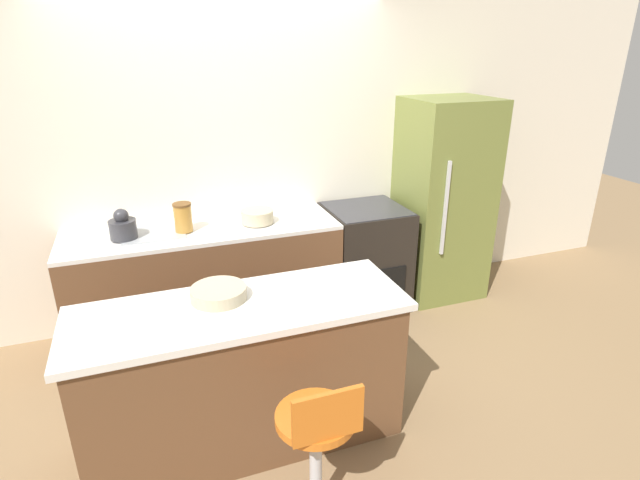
{
  "coord_description": "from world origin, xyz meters",
  "views": [
    {
      "loc": [
        -0.68,
        -3.25,
        2.19
      ],
      "look_at": [
        0.4,
        -0.3,
        0.93
      ],
      "focal_mm": 28.0,
      "sensor_mm": 36.0,
      "label": 1
    }
  ],
  "objects_px": {
    "mixing_bowl": "(257,216)",
    "kettle": "(123,227)",
    "oven_range": "(365,257)",
    "stool_chair": "(317,449)",
    "refrigerator": "(443,200)"
  },
  "relations": [
    {
      "from": "mixing_bowl",
      "to": "kettle",
      "type": "bearing_deg",
      "value": 180.0
    },
    {
      "from": "oven_range",
      "to": "stool_chair",
      "type": "height_order",
      "value": "oven_range"
    },
    {
      "from": "kettle",
      "to": "refrigerator",
      "type": "bearing_deg",
      "value": 0.61
    },
    {
      "from": "stool_chair",
      "to": "oven_range",
      "type": "bearing_deg",
      "value": 59.46
    },
    {
      "from": "stool_chair",
      "to": "kettle",
      "type": "distance_m",
      "value": 2.11
    },
    {
      "from": "mixing_bowl",
      "to": "oven_range",
      "type": "bearing_deg",
      "value": 1.79
    },
    {
      "from": "mixing_bowl",
      "to": "refrigerator",
      "type": "bearing_deg",
      "value": 0.96
    },
    {
      "from": "oven_range",
      "to": "stool_chair",
      "type": "relative_size",
      "value": 1.04
    },
    {
      "from": "refrigerator",
      "to": "kettle",
      "type": "bearing_deg",
      "value": -179.39
    },
    {
      "from": "refrigerator",
      "to": "kettle",
      "type": "distance_m",
      "value": 2.64
    },
    {
      "from": "oven_range",
      "to": "refrigerator",
      "type": "height_order",
      "value": "refrigerator"
    },
    {
      "from": "oven_range",
      "to": "refrigerator",
      "type": "distance_m",
      "value": 0.86
    },
    {
      "from": "refrigerator",
      "to": "mixing_bowl",
      "type": "relative_size",
      "value": 7.1
    },
    {
      "from": "refrigerator",
      "to": "stool_chair",
      "type": "xyz_separation_m",
      "value": [
        -1.87,
        -1.91,
        -0.44
      ]
    },
    {
      "from": "stool_chair",
      "to": "kettle",
      "type": "bearing_deg",
      "value": 112.25
    }
  ]
}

